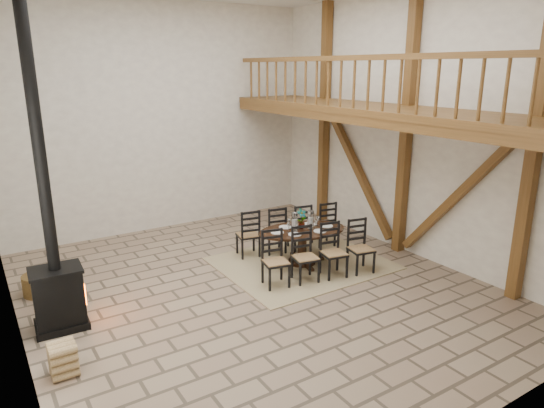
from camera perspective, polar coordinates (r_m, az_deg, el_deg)
ground at (r=8.28m, az=-1.96°, el=-9.95°), size 8.00×8.00×0.00m
room_shell at (r=8.15m, az=5.20°, el=11.64°), size 7.02×8.02×5.01m
rug at (r=9.28m, az=3.53°, el=-6.96°), size 3.00×2.50×0.02m
dining_table at (r=9.16m, az=3.56°, el=-4.97°), size 2.38×2.22×1.07m
wood_stove at (r=7.33m, az=-24.35°, el=-5.49°), size 0.73×0.58×5.00m
log_basket at (r=8.90m, az=-25.71°, el=-8.40°), size 0.52×0.52×0.43m
log_stack at (r=6.61m, az=-23.36°, el=-16.43°), size 0.31×0.32×0.42m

